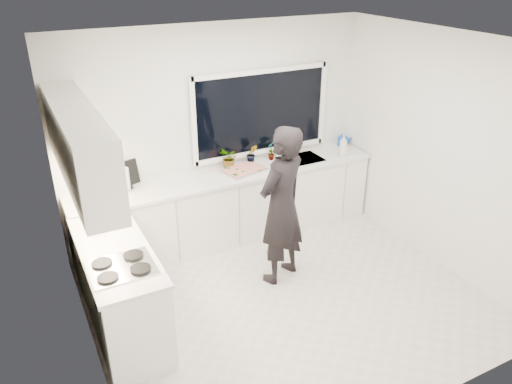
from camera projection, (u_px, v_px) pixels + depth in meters
floor at (286, 298)px, 5.46m from camera, size 4.00×3.50×0.02m
wall_back at (218, 133)px, 6.27m from camera, size 4.00×0.02×2.70m
wall_left at (76, 235)px, 4.04m from camera, size 0.02×3.50×2.70m
wall_right at (440, 152)px, 5.69m from camera, size 0.02×3.50×2.70m
ceiling at (294, 43)px, 4.27m from camera, size 4.00×3.50×0.02m
window at (261, 112)px, 6.40m from camera, size 1.80×0.02×1.00m
base_cabinets_back at (230, 208)px, 6.42m from camera, size 3.92×0.58×0.88m
base_cabinets_left at (120, 291)px, 4.85m from camera, size 0.58×1.60×0.88m
countertop_back at (229, 175)px, 6.21m from camera, size 3.94×0.62×0.04m
countertop_left at (115, 250)px, 4.65m from camera, size 0.62×1.60×0.04m
upper_cabinets at (79, 145)px, 4.47m from camera, size 0.34×2.10×0.70m
sink at (300, 162)px, 6.67m from camera, size 0.58×0.42×0.14m
faucet at (293, 147)px, 6.76m from camera, size 0.03×0.03×0.22m
stovetop at (121, 267)px, 4.35m from camera, size 0.56×0.48×0.03m
person at (281, 206)px, 5.43m from camera, size 0.78×0.66×1.83m
pizza_tray at (244, 170)px, 6.26m from camera, size 0.58×0.48×0.03m
pizza at (244, 169)px, 6.25m from camera, size 0.53×0.43×0.01m
watering_can at (343, 141)px, 7.08m from camera, size 0.16×0.16×0.13m
paper_towel_roll at (125, 180)px, 5.72m from camera, size 0.13×0.13×0.26m
knife_block at (99, 185)px, 5.64m from camera, size 0.15×0.13×0.22m
utensil_crock at (96, 222)px, 4.94m from camera, size 0.17×0.17×0.16m
picture_frame_large at (118, 176)px, 5.80m from camera, size 0.21×0.10×0.28m
picture_frame_small at (129, 173)px, 5.85m from camera, size 0.24×0.11×0.30m
herb_plants at (260, 151)px, 6.49m from camera, size 1.18×0.26×0.34m
soap_bottles at (344, 146)px, 6.71m from camera, size 0.17×0.15×0.30m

